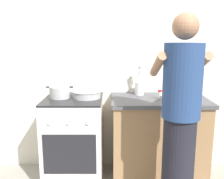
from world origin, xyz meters
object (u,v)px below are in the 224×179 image
mixing_bowl (87,94)px  oil_bottle (181,89)px  pot (60,92)px  utensil_crock (140,86)px  person (181,122)px  spice_bottle (160,95)px  stove_range (75,139)px

mixing_bowl → oil_bottle: (0.98, -0.01, 0.06)m
pot → utensil_crock: size_ratio=0.85×
pot → person: bearing=-31.5°
pot → utensil_crock: utensil_crock is taller
utensil_crock → oil_bottle: utensil_crock is taller
mixing_bowl → utensil_crock: 0.59m
person → mixing_bowl: bearing=140.3°
spice_bottle → oil_bottle: oil_bottle is taller
oil_bottle → person: (-0.17, -0.66, -0.14)m
mixing_bowl → spice_bottle: spice_bottle is taller
stove_range → utensil_crock: 0.91m
utensil_crock → pot: bearing=-170.0°
stove_range → mixing_bowl: (0.14, 0.03, 0.49)m
utensil_crock → mixing_bowl: bearing=-165.6°
spice_bottle → oil_bottle: (0.22, 0.04, 0.05)m
stove_range → oil_bottle: 1.24m
spice_bottle → oil_bottle: 0.23m
oil_bottle → person: size_ratio=0.14×
utensil_crock → person: (0.24, -0.82, -0.13)m
oil_bottle → stove_range: bearing=-178.7°
utensil_crock → oil_bottle: bearing=-20.5°
stove_range → utensil_crock: (0.71, 0.18, 0.55)m
person → utensil_crock: bearing=106.3°
utensil_crock → spice_bottle: 0.28m
pot → mixing_bowl: pot is taller
pot → mixing_bowl: (0.28, 0.00, -0.02)m
stove_range → utensil_crock: bearing=14.0°
stove_range → pot: bearing=168.8°
pot → utensil_crock: 0.86m
stove_range → person: (0.95, -0.64, 0.41)m
spice_bottle → person: (0.05, -0.62, -0.08)m
person → oil_bottle: bearing=75.7°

